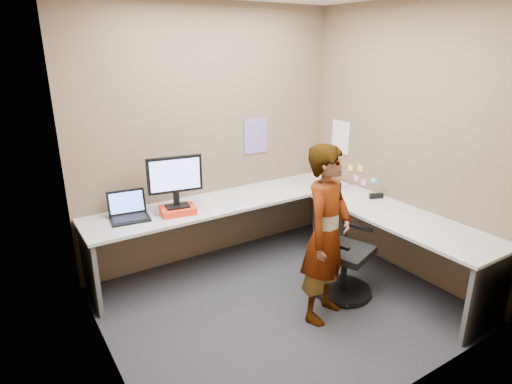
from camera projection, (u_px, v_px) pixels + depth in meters
ground at (280, 304)px, 3.96m from camera, size 3.00×3.00×0.00m
wall_back at (211, 137)px, 4.55m from camera, size 3.00×0.00×3.00m
wall_right at (404, 142)px, 4.28m from camera, size 0.00×2.70×2.70m
wall_left at (95, 197)px, 2.76m from camera, size 0.00×2.70×2.70m
desk at (294, 222)px, 4.30m from camera, size 2.98×2.58×0.73m
paper_ream at (178, 210)px, 4.14m from camera, size 0.36×0.29×0.07m
monitor at (175, 177)px, 4.04m from camera, size 0.52×0.19×0.50m
laptop at (129, 212)px, 4.01m from camera, size 0.38×0.33×0.25m
trackball_mouse at (162, 212)px, 4.11m from camera, size 0.12×0.08×0.07m
origami at (214, 209)px, 4.17m from camera, size 0.10×0.10×0.06m
stapler at (376, 196)px, 4.54m from camera, size 0.15×0.09×0.05m
flower at (374, 184)px, 4.54m from camera, size 0.07×0.07×0.22m
calendar_purple at (256, 136)px, 4.84m from camera, size 0.30×0.01×0.40m
calendar_white at (341, 137)px, 5.02m from camera, size 0.01×0.28×0.38m
sticky_note_a at (360, 168)px, 4.84m from camera, size 0.01×0.07×0.07m
sticky_note_b at (356, 178)px, 4.93m from camera, size 0.01×0.07×0.07m
sticky_note_c at (364, 183)px, 4.84m from camera, size 0.01×0.07×0.07m
sticky_note_d at (351, 168)px, 4.97m from camera, size 0.01×0.07×0.07m
office_chair at (339, 253)px, 4.03m from camera, size 0.59×0.58×1.02m
person at (326, 235)px, 3.57m from camera, size 0.67×0.57×1.55m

